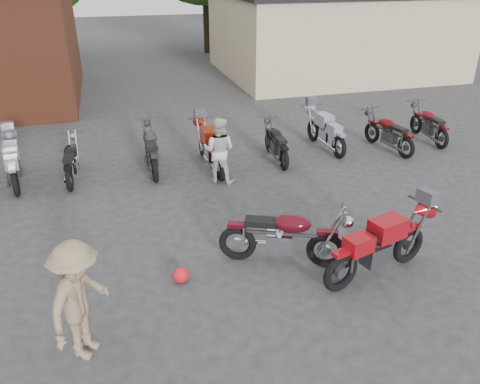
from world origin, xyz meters
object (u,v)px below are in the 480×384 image
object	(u,v)px
vintage_motorcycle	(284,233)
row_bike_5	(276,141)
helmet	(181,275)
person_light	(219,150)
row_bike_1	(13,161)
person_tan	(80,301)
row_bike_8	(429,122)
row_bike_4	(211,146)
sportbike	(380,243)
row_bike_2	(71,159)
row_bike_7	(389,131)
row_bike_3	(151,147)
row_bike_6	(326,129)

from	to	relation	value
vintage_motorcycle	row_bike_5	bearing A→B (deg)	95.97
helmet	person_light	size ratio (longest dim) A/B	0.18
row_bike_5	row_bike_1	bearing A→B (deg)	90.19
vintage_motorcycle	row_bike_5	xyz separation A→B (m)	(1.51, 4.56, -0.08)
person_tan	row_bike_8	size ratio (longest dim) A/B	0.91
row_bike_4	row_bike_1	bearing A→B (deg)	81.94
sportbike	row_bike_5	bearing A→B (deg)	73.94
vintage_motorcycle	row_bike_2	xyz separation A→B (m)	(-3.65, 4.75, -0.09)
helmet	row_bike_5	world-z (taller)	row_bike_5
row_bike_7	row_bike_8	distance (m)	1.60
vintage_motorcycle	person_light	world-z (taller)	person_light
vintage_motorcycle	row_bike_4	world-z (taller)	vintage_motorcycle
row_bike_1	row_bike_3	size ratio (longest dim) A/B	0.95
person_light	row_bike_7	world-z (taller)	person_light
vintage_motorcycle	row_bike_6	xyz separation A→B (m)	(3.13, 4.98, -0.03)
vintage_motorcycle	row_bike_6	distance (m)	5.88
sportbike	row_bike_7	bearing A→B (deg)	41.99
person_tan	row_bike_5	size ratio (longest dim) A/B	0.94
vintage_motorcycle	row_bike_4	bearing A→B (deg)	117.76
sportbike	person_tan	distance (m)	4.70
person_light	row_bike_2	size ratio (longest dim) A/B	0.88
row_bike_1	row_bike_3	world-z (taller)	row_bike_3
person_light	sportbike	bearing A→B (deg)	141.25
row_bike_1	row_bike_6	world-z (taller)	row_bike_6
person_light	row_bike_3	bearing A→B (deg)	-7.98
row_bike_2	row_bike_7	size ratio (longest dim) A/B	0.95
sportbike	row_bike_1	bearing A→B (deg)	123.66
sportbike	row_bike_3	xyz separation A→B (m)	(-3.12, 5.58, -0.01)
row_bike_2	row_bike_7	bearing A→B (deg)	-88.41
vintage_motorcycle	row_bike_7	bearing A→B (deg)	67.12
sportbike	row_bike_6	distance (m)	5.98
row_bike_2	row_bike_4	bearing A→B (deg)	-90.71
row_bike_1	person_tan	bearing A→B (deg)	-172.87
row_bike_2	row_bike_3	bearing A→B (deg)	-83.71
row_bike_2	vintage_motorcycle	bearing A→B (deg)	-138.72
row_bike_3	row_bike_6	size ratio (longest dim) A/B	1.04
row_bike_4	row_bike_6	distance (m)	3.44
vintage_motorcycle	row_bike_8	size ratio (longest dim) A/B	1.11
row_bike_4	row_bike_2	bearing A→B (deg)	82.23
row_bike_2	row_bike_5	bearing A→B (deg)	-88.36
row_bike_4	row_bike_8	xyz separation A→B (m)	(6.62, 0.29, -0.05)
person_light	row_bike_1	world-z (taller)	person_light
row_bike_2	row_bike_6	xyz separation A→B (m)	(6.78, 0.23, 0.06)
row_bike_6	helmet	bearing A→B (deg)	131.47
row_bike_1	row_bike_6	xyz separation A→B (m)	(8.08, 0.10, 0.01)
person_tan	row_bike_1	distance (m)	6.35
sportbike	row_bike_3	bearing A→B (deg)	104.43
row_bike_3	row_bike_8	size ratio (longest dim) A/B	1.10
vintage_motorcycle	row_bike_1	xyz separation A→B (m)	(-4.95, 4.88, -0.03)
vintage_motorcycle	helmet	bearing A→B (deg)	-154.51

